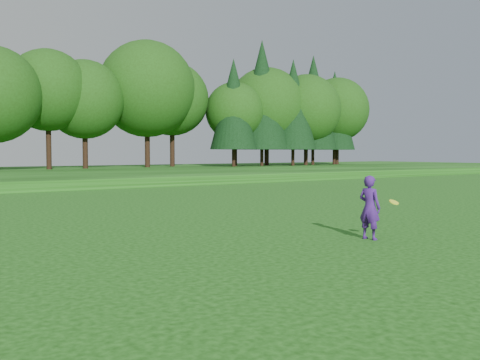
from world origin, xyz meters
TOP-DOWN VIEW (x-y plane):
  - ground at (0.00, 0.00)m, footprint 140.00×140.00m
  - woman at (4.57, -1.34)m, footprint 0.56×0.96m

SIDE VIEW (x-z plane):
  - ground at x=0.00m, z-range 0.00..0.00m
  - woman at x=4.57m, z-range 0.00..1.55m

